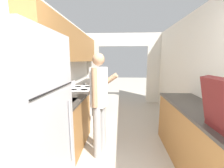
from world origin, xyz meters
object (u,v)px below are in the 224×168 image
object	(u,v)px
refrigerator	(24,129)
person	(99,102)
knife	(85,84)
range_oven	(82,106)

from	to	relation	value
refrigerator	person	distance (m)	1.08
refrigerator	knife	bearing A→B (deg)	91.69
person	knife	distance (m)	1.72
person	refrigerator	bearing A→B (deg)	164.66
refrigerator	person	world-z (taller)	refrigerator
refrigerator	range_oven	world-z (taller)	refrigerator
person	range_oven	bearing A→B (deg)	46.42
range_oven	knife	bearing A→B (deg)	94.89
range_oven	knife	xyz separation A→B (m)	(-0.05, 0.53, 0.45)
person	knife	world-z (taller)	person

